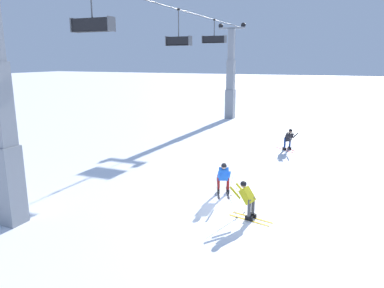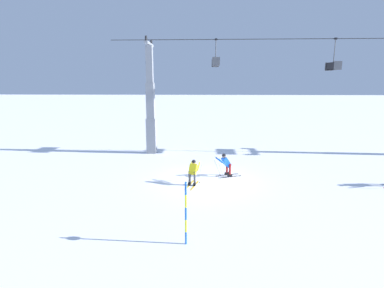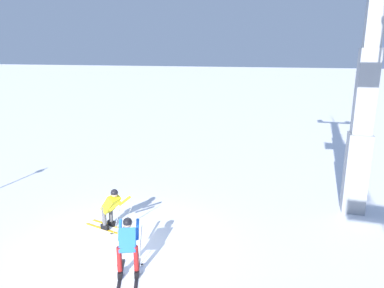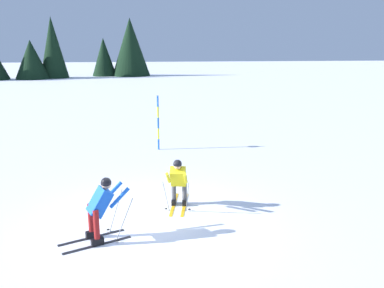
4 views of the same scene
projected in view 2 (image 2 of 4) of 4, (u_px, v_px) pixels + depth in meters
name	position (u px, v px, depth m)	size (l,w,h in m)	color
ground_plane	(206.00, 180.00, 17.92)	(260.00, 260.00, 0.00)	white
skier_carving_main	(193.00, 171.00, 16.97)	(0.92, 1.76, 1.57)	yellow
lift_tower_near	(151.00, 107.00, 24.06)	(0.77, 2.61, 9.19)	gray
haul_cable	(320.00, 39.00, 22.42)	(0.05, 0.05, 32.24)	black
chairlift_seat_nearest	(215.00, 62.00, 23.12)	(0.61, 2.08, 2.08)	black
chairlift_seat_second	(332.00, 66.00, 22.77)	(0.61, 1.76, 2.39)	black
trail_marker_pole	(186.00, 211.00, 10.52)	(0.07, 0.28, 2.37)	blue
skier_distant_downhill	(226.00, 163.00, 18.41)	(1.73, 1.15, 1.62)	black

